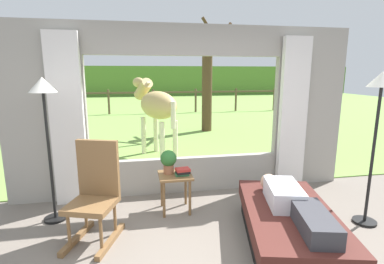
{
  "coord_description": "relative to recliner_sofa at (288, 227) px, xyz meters",
  "views": [
    {
      "loc": [
        -0.73,
        -2.11,
        1.85
      ],
      "look_at": [
        0.0,
        1.8,
        1.05
      ],
      "focal_mm": 27.38,
      "sensor_mm": 36.0,
      "label": 1
    }
  ],
  "objects": [
    {
      "name": "horse",
      "position": [
        -1.16,
        3.76,
        0.94
      ],
      "size": [
        1.11,
        1.77,
        1.73
      ],
      "rotation": [
        0.0,
        0.0,
        0.45
      ],
      "color": "tan",
      "rests_on": "outdoor_pasture_lawn"
    },
    {
      "name": "curtain_panel_left",
      "position": [
        -2.52,
        1.56,
        0.98
      ],
      "size": [
        0.44,
        0.1,
        2.4
      ],
      "primitive_type": "cube",
      "color": "silver",
      "rests_on": "ground_plane"
    },
    {
      "name": "rocking_chair",
      "position": [
        -2.06,
        0.55,
        0.33
      ],
      "size": [
        0.66,
        0.79,
        1.12
      ],
      "rotation": [
        0.0,
        0.0,
        -0.33
      ],
      "color": "brown",
      "rests_on": "ground_plane"
    },
    {
      "name": "pasture_fence_line",
      "position": [
        -0.83,
        10.99,
        0.53
      ],
      "size": [
        16.1,
        0.1,
        1.1
      ],
      "color": "brown",
      "rests_on": "outdoor_pasture_lawn"
    },
    {
      "name": "side_table",
      "position": [
        -1.1,
        1.04,
        0.21
      ],
      "size": [
        0.44,
        0.44,
        0.52
      ],
      "color": "brown",
      "rests_on": "ground_plane"
    },
    {
      "name": "back_wall_with_window",
      "position": [
        -0.83,
        1.7,
        1.03
      ],
      "size": [
        5.2,
        0.12,
        2.55
      ],
      "color": "#9E998E",
      "rests_on": "ground_plane"
    },
    {
      "name": "book_stack",
      "position": [
        -1.01,
        0.98,
        0.35
      ],
      "size": [
        0.2,
        0.17,
        0.1
      ],
      "color": "#337247",
      "rests_on": "side_table"
    },
    {
      "name": "pasture_tree",
      "position": [
        0.63,
        6.39,
        1.41
      ],
      "size": [
        1.17,
        1.24,
        3.41
      ],
      "color": "#4C3823",
      "rests_on": "outdoor_pasture_lawn"
    },
    {
      "name": "outdoor_pasture_lawn",
      "position": [
        -0.83,
        12.6,
        -0.21
      ],
      "size": [
        36.0,
        21.68,
        0.02
      ],
      "primitive_type": "cube",
      "color": "#759E47",
      "rests_on": "ground_plane"
    },
    {
      "name": "recliner_sofa",
      "position": [
        0.0,
        0.0,
        0.0
      ],
      "size": [
        1.28,
        1.87,
        0.42
      ],
      "rotation": [
        0.0,
        0.0,
        -0.24
      ],
      "color": "black",
      "rests_on": "ground_plane"
    },
    {
      "name": "reclining_person",
      "position": [
        0.0,
        -0.05,
        0.3
      ],
      "size": [
        0.47,
        1.43,
        0.22
      ],
      "rotation": [
        0.0,
        0.0,
        -0.24
      ],
      "color": "silver",
      "rests_on": "recliner_sofa"
    },
    {
      "name": "floor_lamp_right",
      "position": [
        1.2,
        0.27,
        1.3
      ],
      "size": [
        0.32,
        0.32,
        1.87
      ],
      "color": "black",
      "rests_on": "ground_plane"
    },
    {
      "name": "distant_hill_ridge",
      "position": [
        -0.83,
        22.44,
        0.98
      ],
      "size": [
        36.0,
        2.0,
        2.4
      ],
      "primitive_type": "cube",
      "color": "#537E32",
      "rests_on": "ground_plane"
    },
    {
      "name": "potted_plant",
      "position": [
        -1.18,
        1.1,
        0.48
      ],
      "size": [
        0.22,
        0.22,
        0.32
      ],
      "color": "#9E6042",
      "rests_on": "side_table"
    },
    {
      "name": "curtain_panel_right",
      "position": [
        0.86,
        1.56,
        0.98
      ],
      "size": [
        0.44,
        0.1,
        2.4
      ],
      "primitive_type": "cube",
      "color": "silver",
      "rests_on": "ground_plane"
    },
    {
      "name": "floor_lamp_left",
      "position": [
        -2.65,
        1.08,
        1.24
      ],
      "size": [
        0.32,
        0.32,
        1.81
      ],
      "color": "black",
      "rests_on": "ground_plane"
    }
  ]
}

